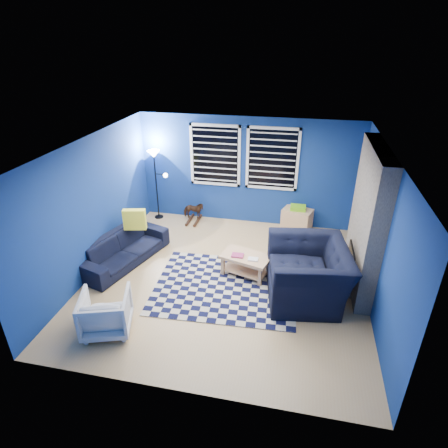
% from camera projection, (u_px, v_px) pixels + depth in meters
% --- Properties ---
extents(floor, '(5.00, 5.00, 0.00)m').
position_uv_depth(floor, '(225.00, 279.00, 6.95)').
color(floor, tan).
rests_on(floor, ground).
extents(ceiling, '(5.00, 5.00, 0.00)m').
position_uv_depth(ceiling, '(225.00, 147.00, 5.81)').
color(ceiling, white).
rests_on(ceiling, wall_back).
extents(wall_back, '(5.00, 0.00, 5.00)m').
position_uv_depth(wall_back, '(248.00, 172.00, 8.56)').
color(wall_back, navy).
rests_on(wall_back, floor).
extents(wall_left, '(0.00, 5.00, 5.00)m').
position_uv_depth(wall_left, '(92.00, 207.00, 6.84)').
color(wall_left, navy).
rests_on(wall_left, floor).
extents(wall_right, '(0.00, 5.00, 5.00)m').
position_uv_depth(wall_right, '(380.00, 234.00, 5.92)').
color(wall_right, navy).
rests_on(wall_right, floor).
extents(fireplace, '(0.65, 2.00, 2.50)m').
position_uv_depth(fireplace, '(366.00, 222.00, 6.40)').
color(fireplace, gray).
rests_on(fireplace, floor).
extents(window_left, '(1.17, 0.06, 1.42)m').
position_uv_depth(window_left, '(215.00, 156.00, 8.50)').
color(window_left, black).
rests_on(window_left, wall_back).
extents(window_right, '(1.17, 0.06, 1.42)m').
position_uv_depth(window_right, '(272.00, 159.00, 8.26)').
color(window_right, black).
rests_on(window_right, wall_back).
extents(tv, '(0.07, 1.00, 0.58)m').
position_uv_depth(tv, '(363.00, 181.00, 7.60)').
color(tv, black).
rests_on(tv, wall_right).
extents(rug, '(2.60, 2.13, 0.02)m').
position_uv_depth(rug, '(225.00, 286.00, 6.75)').
color(rug, black).
rests_on(rug, floor).
extents(sofa, '(2.12, 1.33, 0.58)m').
position_uv_depth(sofa, '(123.00, 249.00, 7.38)').
color(sofa, black).
rests_on(sofa, floor).
extents(armchair_big, '(1.66, 1.50, 0.96)m').
position_uv_depth(armchair_big, '(308.00, 273.00, 6.31)').
color(armchair_big, black).
rests_on(armchair_big, floor).
extents(armchair_bent, '(0.89, 0.90, 0.66)m').
position_uv_depth(armchair_bent, '(106.00, 312.00, 5.64)').
color(armchair_bent, gray).
rests_on(armchair_bent, floor).
extents(rocking_horse, '(0.28, 0.52, 0.43)m').
position_uv_depth(rocking_horse, '(193.00, 211.00, 8.98)').
color(rocking_horse, '#422115').
rests_on(rocking_horse, floor).
extents(coffee_table, '(1.00, 0.74, 0.45)m').
position_uv_depth(coffee_table, '(246.00, 261.00, 6.95)').
color(coffee_table, tan).
rests_on(coffee_table, rug).
extents(cabinet, '(0.73, 0.60, 0.62)m').
position_uv_depth(cabinet, '(297.00, 220.00, 8.56)').
color(cabinet, tan).
rests_on(cabinet, floor).
extents(floor_lamp, '(0.46, 0.28, 1.69)m').
position_uv_depth(floor_lamp, '(155.00, 164.00, 8.67)').
color(floor_lamp, black).
rests_on(floor_lamp, floor).
extents(throw_pillow, '(0.46, 0.23, 0.42)m').
position_uv_depth(throw_pillow, '(135.00, 219.00, 7.41)').
color(throw_pillow, yellow).
rests_on(throw_pillow, sofa).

